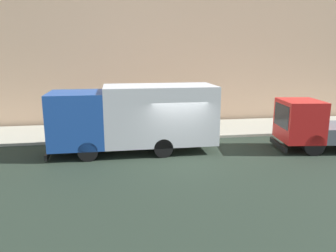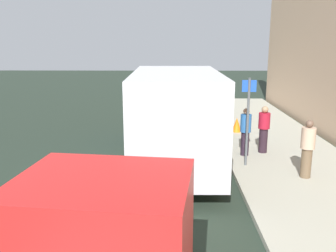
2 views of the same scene
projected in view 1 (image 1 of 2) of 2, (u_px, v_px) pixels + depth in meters
ground at (180, 157)px, 14.79m from camera, size 80.00×80.00×0.00m
sidewalk at (164, 130)px, 19.72m from camera, size 4.26×30.00×0.14m
building_facade at (158, 38)px, 21.05m from camera, size 0.50×30.00×11.07m
large_utility_truck at (135, 116)px, 15.31m from camera, size 2.61×7.77×3.15m
small_flatbed_truck at (324, 127)px, 15.72m from camera, size 2.78×5.89×2.44m
pedestrian_walking at (127, 121)px, 17.75m from camera, size 0.48×0.48×1.66m
pedestrian_standing at (162, 115)px, 19.38m from camera, size 0.57×0.57×1.71m
pedestrian_third at (120, 118)px, 18.38m from camera, size 0.56×0.56×1.67m
traffic_cone_orange at (64, 132)px, 17.65m from camera, size 0.43×0.43×0.62m
street_sign_post at (146, 107)px, 17.58m from camera, size 0.44×0.08×2.79m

